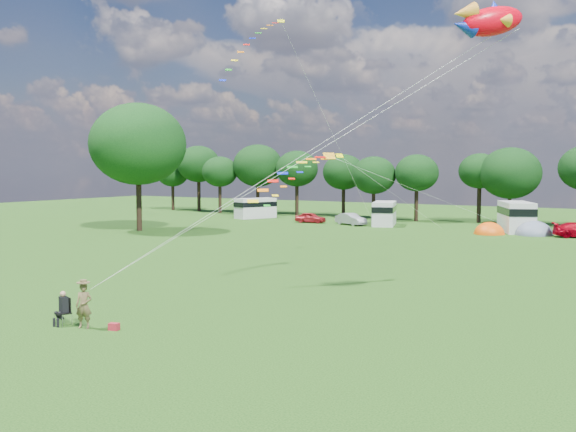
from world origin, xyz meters
The scene contains 17 objects.
ground_plane centered at (0.00, 0.00, 0.00)m, with size 180.00×180.00×0.00m, color black.
tree_line centered at (5.30, 54.99, 6.35)m, with size 102.98×10.98×10.27m.
big_tree centered at (-30.00, 28.00, 9.02)m, with size 10.00×10.00×13.28m.
car_a centered at (-19.16, 45.55, 0.63)m, with size 1.48×3.77×1.26m, color #AE1D24.
car_b centered at (-13.75, 45.32, 0.68)m, with size 1.45×3.87×1.37m, color #909399.
campervan_a centered at (-28.71, 48.00, 1.40)m, with size 4.15×5.79×2.61m.
campervan_b centered at (-10.27, 46.84, 1.46)m, with size 3.89×5.99×2.72m.
campervan_c centered at (4.21, 46.72, 1.66)m, with size 4.96×6.86×3.09m.
tent_orange centered at (2.38, 43.15, 0.02)m, with size 3.04×3.33×2.38m.
tent_greyblue centered at (6.24, 44.70, 0.02)m, with size 3.80×4.16×2.83m.
kite_flyer centered at (-2.94, -3.47, 0.94)m, with size 0.68×0.45×1.87m, color brown.
camp_chair centered at (-4.10, -3.50, 0.86)m, with size 0.74×0.76×1.44m.
kite_bag centered at (-1.65, -3.08, 0.14)m, with size 0.41×0.27×0.29m, color #AB1E2C.
fish_kite centered at (11.07, 4.85, 12.41)m, with size 2.88×2.93×1.74m.
streamer_kite_a centered at (-13.27, 25.10, 17.52)m, with size 3.40×5.59×5.78m.
streamer_kite_b centered at (-4.57, 18.73, 6.37)m, with size 4.20×4.61×3.77m.
streamer_kite_c centered at (-0.77, 10.54, 6.53)m, with size 3.28×5.03×2.84m.
Camera 1 is at (17.52, -21.49, 6.60)m, focal length 40.00 mm.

